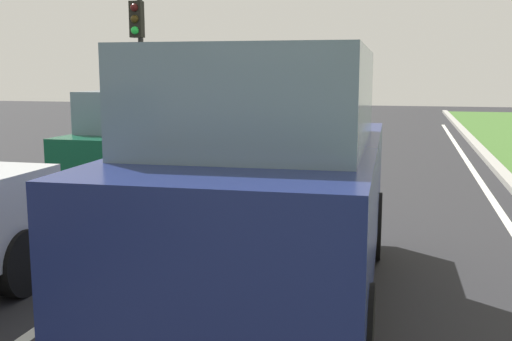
% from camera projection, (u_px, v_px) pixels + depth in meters
% --- Properties ---
extents(ground_plane, '(60.00, 60.00, 0.00)m').
position_uv_depth(ground_plane, '(268.00, 200.00, 10.11)').
color(ground_plane, '#262628').
extents(lane_line_center, '(0.12, 32.00, 0.01)m').
position_uv_depth(lane_line_center, '(228.00, 198.00, 10.27)').
color(lane_line_center, silver).
rests_on(lane_line_center, ground).
extents(lane_line_right_edge, '(0.12, 32.00, 0.01)m').
position_uv_depth(lane_line_right_edge, '(500.00, 211.00, 9.26)').
color(lane_line_right_edge, silver).
rests_on(lane_line_right_edge, ground).
extents(car_suv_ahead, '(2.06, 4.55, 2.28)m').
position_uv_depth(car_suv_ahead, '(268.00, 177.00, 5.41)').
color(car_suv_ahead, navy).
rests_on(car_suv_ahead, ground).
extents(car_hatchback_far, '(1.80, 3.74, 1.78)m').
position_uv_depth(car_hatchback_far, '(146.00, 142.00, 10.66)').
color(car_hatchback_far, '#0C472D').
rests_on(car_hatchback_far, ground).
extents(traffic_light_overhead_left, '(0.32, 0.50, 4.23)m').
position_uv_depth(traffic_light_overhead_left, '(139.00, 44.00, 15.62)').
color(traffic_light_overhead_left, '#2D2D2D').
rests_on(traffic_light_overhead_left, ground).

